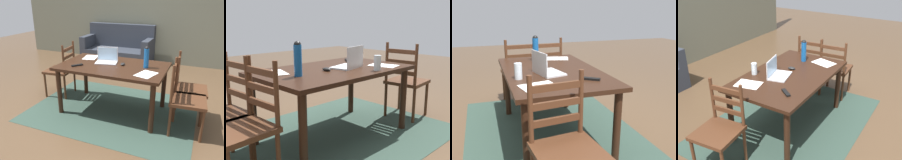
# 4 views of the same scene
# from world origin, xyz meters

# --- Properties ---
(ground_plane) EXTENTS (14.00, 14.00, 0.00)m
(ground_plane) POSITION_xyz_m (0.00, 0.00, 0.00)
(ground_plane) COLOR brown
(area_rug) EXTENTS (2.49, 1.86, 0.01)m
(area_rug) POSITION_xyz_m (0.00, 0.00, 0.00)
(area_rug) COLOR #2D4238
(area_rug) RESTS_ON ground
(wall_back) EXTENTS (8.00, 0.12, 2.70)m
(wall_back) POSITION_xyz_m (0.00, 2.97, 1.35)
(wall_back) COLOR #6B6D5B
(wall_back) RESTS_ON ground
(dining_table) EXTENTS (1.56, 0.96, 0.73)m
(dining_table) POSITION_xyz_m (0.00, 0.00, 0.65)
(dining_table) COLOR black
(dining_table) RESTS_ON ground
(chair_right_near) EXTENTS (0.47, 0.47, 0.95)m
(chair_right_near) POSITION_xyz_m (1.07, -0.19, 0.46)
(chair_right_near) COLOR #4C2B19
(chair_right_near) RESTS_ON ground
(chair_left_far) EXTENTS (0.48, 0.48, 0.95)m
(chair_left_far) POSITION_xyz_m (-1.07, 0.20, 0.46)
(chair_left_far) COLOR #4C2B19
(chair_left_far) RESTS_ON ground
(chair_right_far) EXTENTS (0.47, 0.47, 0.95)m
(chair_right_far) POSITION_xyz_m (1.07, 0.19, 0.46)
(chair_right_far) COLOR #4C2B19
(chair_right_far) RESTS_ON ground
(couch) EXTENTS (1.80, 0.80, 1.00)m
(couch) POSITION_xyz_m (-0.89, 2.50, 0.36)
(couch) COLOR #2D333D
(couch) RESTS_ON ground
(laptop) EXTENTS (0.36, 0.29, 0.23)m
(laptop) POSITION_xyz_m (-0.14, 0.10, 0.79)
(laptop) COLOR silver
(laptop) RESTS_ON dining_table
(water_bottle) EXTENTS (0.07, 0.07, 0.31)m
(water_bottle) POSITION_xyz_m (0.48, 0.06, 0.89)
(water_bottle) COLOR #145199
(water_bottle) RESTS_ON dining_table
(drinking_glass) EXTENTS (0.07, 0.07, 0.15)m
(drinking_glass) POSITION_xyz_m (-0.24, 0.37, 0.81)
(drinking_glass) COLOR silver
(drinking_glass) RESTS_ON dining_table
(computer_mouse) EXTENTS (0.07, 0.11, 0.03)m
(computer_mouse) POSITION_xyz_m (0.13, 0.05, 0.75)
(computer_mouse) COLOR black
(computer_mouse) RESTS_ON dining_table
(tv_remote) EXTENTS (0.14, 0.16, 0.02)m
(tv_remote) POSITION_xyz_m (-0.47, -0.24, 0.74)
(tv_remote) COLOR black
(tv_remote) RESTS_ON dining_table
(paper_stack_left) EXTENTS (0.27, 0.33, 0.00)m
(paper_stack_left) POSITION_xyz_m (-0.51, 0.25, 0.74)
(paper_stack_left) COLOR white
(paper_stack_left) RESTS_ON dining_table
(paper_stack_right) EXTENTS (0.28, 0.34, 0.00)m
(paper_stack_right) POSITION_xyz_m (0.56, -0.22, 0.74)
(paper_stack_right) COLOR white
(paper_stack_right) RESTS_ON dining_table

